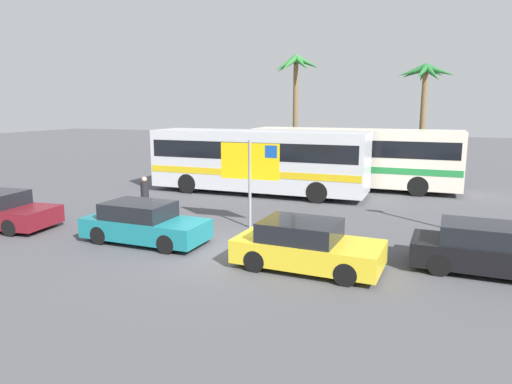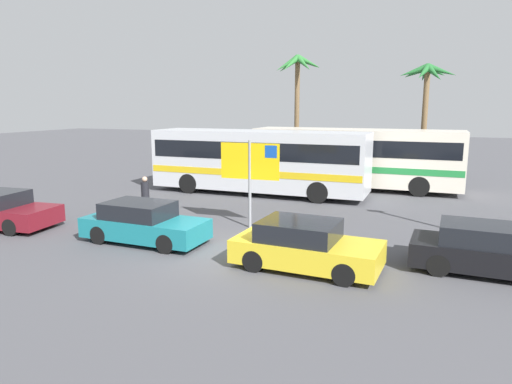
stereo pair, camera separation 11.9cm
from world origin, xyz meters
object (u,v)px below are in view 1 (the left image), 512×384
(bus_rear_coach, at_px, (354,155))
(car_yellow, at_px, (306,246))
(ferry_sign, at_px, (251,165))
(car_black, at_px, (488,250))
(car_teal, at_px, (144,223))
(bus_front_coach, at_px, (258,159))
(pedestrian_near_sign, at_px, (145,193))

(bus_rear_coach, height_order, car_yellow, bus_rear_coach)
(ferry_sign, distance_m, car_black, 8.05)
(car_teal, bearing_deg, car_black, 6.34)
(bus_front_coach, bearing_deg, car_yellow, -62.21)
(car_teal, bearing_deg, bus_rear_coach, 70.70)
(bus_front_coach, height_order, car_teal, bus_front_coach)
(pedestrian_near_sign, bearing_deg, car_yellow, -155.80)
(pedestrian_near_sign, bearing_deg, car_teal, 172.73)
(car_teal, bearing_deg, ferry_sign, 49.88)
(car_black, bearing_deg, pedestrian_near_sign, 172.16)
(bus_front_coach, bearing_deg, ferry_sign, -71.15)
(bus_rear_coach, xyz_separation_m, ferry_sign, (-2.10, -9.67, 0.54))
(ferry_sign, bearing_deg, car_yellow, -51.56)
(bus_front_coach, height_order, bus_rear_coach, same)
(car_yellow, bearing_deg, ferry_sign, 133.74)
(ferry_sign, bearing_deg, bus_rear_coach, 75.18)
(ferry_sign, height_order, car_yellow, ferry_sign)
(car_yellow, relative_size, pedestrian_near_sign, 2.49)
(bus_rear_coach, relative_size, car_teal, 2.64)
(car_yellow, bearing_deg, bus_rear_coach, 96.58)
(bus_front_coach, distance_m, car_yellow, 11.08)
(bus_front_coach, height_order, car_black, bus_front_coach)
(bus_rear_coach, bearing_deg, car_teal, -110.41)
(ferry_sign, height_order, car_teal, ferry_sign)
(car_yellow, bearing_deg, car_teal, 177.94)
(bus_rear_coach, xyz_separation_m, car_black, (5.50, -11.70, -1.15))
(car_black, xyz_separation_m, car_teal, (-10.20, -0.93, 0.00))
(ferry_sign, relative_size, pedestrian_near_sign, 1.97)
(car_yellow, bearing_deg, car_black, 19.64)
(bus_front_coach, xyz_separation_m, car_teal, (-0.44, -9.28, -1.15))
(ferry_sign, xyz_separation_m, car_yellow, (2.98, -3.43, -1.69))
(car_black, xyz_separation_m, pedestrian_near_sign, (-12.24, 2.12, 0.32))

